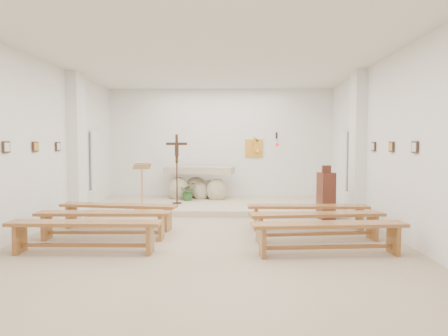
{
  "coord_description": "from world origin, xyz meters",
  "views": [
    {
      "loc": [
        0.48,
        -7.55,
        1.76
      ],
      "look_at": [
        0.21,
        1.6,
        1.22
      ],
      "focal_mm": 32.0,
      "sensor_mm": 36.0,
      "label": 1
    }
  ],
  "objects_px": {
    "donation_pedestal": "(326,195)",
    "bench_left_third": "(85,229)",
    "altar": "(199,185)",
    "bench_left_second": "(104,219)",
    "lectern": "(142,186)",
    "bench_left_front": "(119,210)",
    "bench_right_front": "(308,211)",
    "bench_right_second": "(317,220)",
    "bench_right_third": "(329,231)",
    "crucifix_stand": "(177,164)"
  },
  "relations": [
    {
      "from": "bench_right_third",
      "to": "bench_left_third",
      "type": "bearing_deg",
      "value": 174.45
    },
    {
      "from": "bench_right_second",
      "to": "bench_right_third",
      "type": "height_order",
      "value": "same"
    },
    {
      "from": "donation_pedestal",
      "to": "altar",
      "type": "bearing_deg",
      "value": 128.59
    },
    {
      "from": "crucifix_stand",
      "to": "lectern",
      "type": "bearing_deg",
      "value": -136.54
    },
    {
      "from": "donation_pedestal",
      "to": "bench_left_third",
      "type": "distance_m",
      "value": 5.56
    },
    {
      "from": "lectern",
      "to": "bench_left_second",
      "type": "distance_m",
      "value": 2.63
    },
    {
      "from": "bench_right_second",
      "to": "altar",
      "type": "bearing_deg",
      "value": 111.55
    },
    {
      "from": "altar",
      "to": "bench_left_second",
      "type": "xyz_separation_m",
      "value": [
        -1.34,
        -4.63,
        -0.16
      ]
    },
    {
      "from": "crucifix_stand",
      "to": "bench_left_third",
      "type": "relative_size",
      "value": 0.76
    },
    {
      "from": "donation_pedestal",
      "to": "bench_left_third",
      "type": "xyz_separation_m",
      "value": [
        -4.58,
        -3.15,
        -0.17
      ]
    },
    {
      "from": "lectern",
      "to": "bench_left_front",
      "type": "distance_m",
      "value": 1.71
    },
    {
      "from": "bench_left_front",
      "to": "donation_pedestal",
      "type": "bearing_deg",
      "value": 22.64
    },
    {
      "from": "bench_left_front",
      "to": "crucifix_stand",
      "type": "bearing_deg",
      "value": 79.06
    },
    {
      "from": "donation_pedestal",
      "to": "bench_left_front",
      "type": "relative_size",
      "value": 0.51
    },
    {
      "from": "crucifix_stand",
      "to": "bench_right_third",
      "type": "relative_size",
      "value": 0.76
    },
    {
      "from": "lectern",
      "to": "bench_right_third",
      "type": "height_order",
      "value": "lectern"
    },
    {
      "from": "altar",
      "to": "lectern",
      "type": "distance_m",
      "value": 2.38
    },
    {
      "from": "lectern",
      "to": "donation_pedestal",
      "type": "height_order",
      "value": "lectern"
    },
    {
      "from": "bench_left_third",
      "to": "lectern",
      "type": "bearing_deg",
      "value": 87.68
    },
    {
      "from": "bench_right_front",
      "to": "bench_right_second",
      "type": "xyz_separation_m",
      "value": [
        -0.0,
        -0.94,
        0.0
      ]
    },
    {
      "from": "bench_right_front",
      "to": "bench_left_third",
      "type": "bearing_deg",
      "value": -155.19
    },
    {
      "from": "bench_right_front",
      "to": "bench_left_front",
      "type": "bearing_deg",
      "value": 179.32
    },
    {
      "from": "bench_left_third",
      "to": "bench_right_third",
      "type": "relative_size",
      "value": 0.99
    },
    {
      "from": "altar",
      "to": "bench_right_front",
      "type": "distance_m",
      "value": 4.51
    },
    {
      "from": "altar",
      "to": "bench_right_third",
      "type": "bearing_deg",
      "value": -57.05
    },
    {
      "from": "lectern",
      "to": "donation_pedestal",
      "type": "xyz_separation_m",
      "value": [
        4.48,
        -0.39,
        -0.18
      ]
    },
    {
      "from": "donation_pedestal",
      "to": "bench_right_second",
      "type": "bearing_deg",
      "value": -121.33
    },
    {
      "from": "donation_pedestal",
      "to": "bench_right_second",
      "type": "relative_size",
      "value": 0.51
    },
    {
      "from": "bench_left_second",
      "to": "lectern",
      "type": "bearing_deg",
      "value": 86.12
    },
    {
      "from": "lectern",
      "to": "bench_right_third",
      "type": "relative_size",
      "value": 0.48
    },
    {
      "from": "bench_right_third",
      "to": "bench_right_second",
      "type": "bearing_deg",
      "value": 84.45
    },
    {
      "from": "altar",
      "to": "bench_right_front",
      "type": "xyz_separation_m",
      "value": [
        2.59,
        -3.7,
        -0.16
      ]
    },
    {
      "from": "donation_pedestal",
      "to": "bench_left_third",
      "type": "bearing_deg",
      "value": -160.23
    },
    {
      "from": "crucifix_stand",
      "to": "bench_right_second",
      "type": "distance_m",
      "value": 4.76
    },
    {
      "from": "bench_left_second",
      "to": "altar",
      "type": "bearing_deg",
      "value": 72.34
    },
    {
      "from": "bench_left_second",
      "to": "crucifix_stand",
      "type": "bearing_deg",
      "value": 75.01
    },
    {
      "from": "bench_right_second",
      "to": "bench_left_third",
      "type": "distance_m",
      "value": 4.03
    },
    {
      "from": "bench_right_front",
      "to": "bench_right_second",
      "type": "distance_m",
      "value": 0.94
    },
    {
      "from": "bench_right_front",
      "to": "bench_left_second",
      "type": "height_order",
      "value": "same"
    },
    {
      "from": "bench_left_second",
      "to": "bench_right_third",
      "type": "relative_size",
      "value": 0.99
    },
    {
      "from": "bench_left_front",
      "to": "bench_right_second",
      "type": "relative_size",
      "value": 1.0
    },
    {
      "from": "lectern",
      "to": "donation_pedestal",
      "type": "distance_m",
      "value": 4.5
    },
    {
      "from": "bench_right_second",
      "to": "bench_right_front",
      "type": "bearing_deg",
      "value": 82.37
    },
    {
      "from": "crucifix_stand",
      "to": "bench_right_front",
      "type": "distance_m",
      "value": 4.11
    },
    {
      "from": "bench_left_second",
      "to": "donation_pedestal",
      "type": "bearing_deg",
      "value": 24.2
    },
    {
      "from": "lectern",
      "to": "bench_right_second",
      "type": "xyz_separation_m",
      "value": [
        3.82,
        -2.6,
        -0.35
      ]
    },
    {
      "from": "crucifix_stand",
      "to": "bench_right_third",
      "type": "bearing_deg",
      "value": -63.31
    },
    {
      "from": "lectern",
      "to": "donation_pedestal",
      "type": "relative_size",
      "value": 0.93
    },
    {
      "from": "bench_left_second",
      "to": "bench_right_front",
      "type": "bearing_deg",
      "value": 11.85
    },
    {
      "from": "crucifix_stand",
      "to": "bench_right_second",
      "type": "height_order",
      "value": "crucifix_stand"
    }
  ]
}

